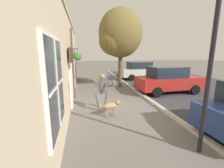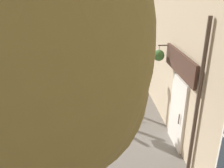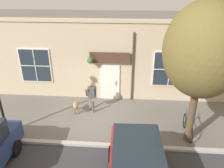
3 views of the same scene
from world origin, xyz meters
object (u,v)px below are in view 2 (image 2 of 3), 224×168
(street_tree_by_curb, at_px, (3,55))
(parked_car_nearest_curb, at_px, (4,74))
(fire_hydrant, at_px, (65,70))
(street_lamp, at_px, (62,20))
(dog_on_leash, at_px, (114,107))
(pedestrian_walking, at_px, (125,102))

(street_tree_by_curb, distance_m, parked_car_nearest_curb, 8.88)
(street_tree_by_curb, relative_size, fire_hydrant, 7.58)
(parked_car_nearest_curb, height_order, street_lamp, street_lamp)
(street_tree_by_curb, distance_m, street_lamp, 8.15)
(parked_car_nearest_curb, xyz_separation_m, fire_hydrant, (-2.41, -1.71, -0.48))
(dog_on_leash, bearing_deg, fire_hydrant, -63.95)
(pedestrian_walking, distance_m, street_tree_by_curb, 5.69)
(pedestrian_walking, height_order, fire_hydrant, pedestrian_walking)
(pedestrian_walking, xyz_separation_m, dog_on_leash, (0.27, -0.80, -0.58))
(street_tree_by_curb, bearing_deg, street_lamp, -88.07)
(fire_hydrant, bearing_deg, parked_car_nearest_curb, 35.44)
(street_lamp, distance_m, fire_hydrant, 3.07)
(parked_car_nearest_curb, bearing_deg, pedestrian_walking, 145.07)
(dog_on_leash, relative_size, street_tree_by_curb, 0.17)
(dog_on_leash, bearing_deg, street_lamp, -55.88)
(pedestrian_walking, xyz_separation_m, street_lamp, (2.16, -3.58, 2.08))
(pedestrian_walking, bearing_deg, fire_hydrant, -65.07)
(pedestrian_walking, bearing_deg, dog_on_leash, -71.33)
(parked_car_nearest_curb, bearing_deg, street_lamp, -174.08)
(pedestrian_walking, height_order, dog_on_leash, pedestrian_walking)
(dog_on_leash, height_order, parked_car_nearest_curb, parked_car_nearest_curb)
(fire_hydrant, bearing_deg, dog_on_leash, 116.05)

